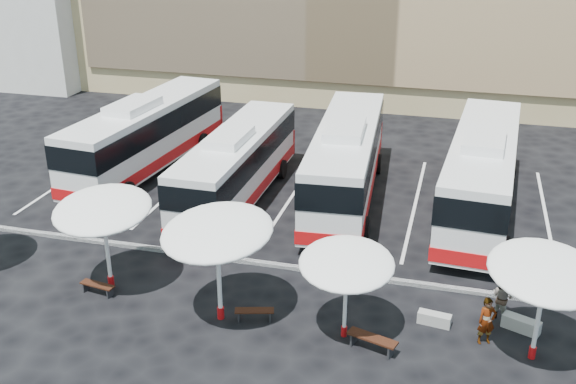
% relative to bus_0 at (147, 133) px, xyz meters
% --- Properties ---
extents(ground, '(120.00, 120.00, 0.00)m').
position_rel_bus_0_xyz_m(ground, '(8.48, -9.09, -2.08)').
color(ground, black).
rests_on(ground, ground).
extents(curb_divider, '(34.00, 0.25, 0.15)m').
position_rel_bus_0_xyz_m(curb_divider, '(8.48, -8.59, -2.00)').
color(curb_divider, black).
rests_on(curb_divider, ground).
extents(bay_lines, '(24.15, 12.00, 0.01)m').
position_rel_bus_0_xyz_m(bay_lines, '(8.48, -1.09, -2.07)').
color(bay_lines, white).
rests_on(bay_lines, ground).
extents(bus_0, '(3.91, 13.01, 4.06)m').
position_rel_bus_0_xyz_m(bus_0, '(0.00, 0.00, 0.00)').
color(bus_0, white).
rests_on(bus_0, ground).
extents(bus_1, '(2.86, 11.90, 3.77)m').
position_rel_bus_0_xyz_m(bus_1, '(6.07, -2.77, -0.15)').
color(bus_1, white).
rests_on(bus_1, ground).
extents(bus_2, '(3.72, 13.09, 4.10)m').
position_rel_bus_0_xyz_m(bus_2, '(11.05, -1.14, 0.02)').
color(bus_2, white).
rests_on(bus_2, ground).
extents(bus_3, '(3.70, 13.30, 4.17)m').
position_rel_bus_0_xyz_m(bus_3, '(17.36, -1.25, 0.05)').
color(bus_3, white).
rests_on(bus_3, ground).
extents(sunshade_1, '(3.76, 3.81, 3.75)m').
position_rel_bus_0_xyz_m(sunshade_1, '(4.02, -11.63, 1.11)').
color(sunshade_1, white).
rests_on(sunshade_1, ground).
extents(sunshade_2, '(4.94, 4.96, 3.96)m').
position_rel_bus_0_xyz_m(sunshade_2, '(8.80, -12.59, 1.29)').
color(sunshade_2, white).
rests_on(sunshade_2, ground).
extents(sunshade_3, '(3.52, 3.55, 3.25)m').
position_rel_bus_0_xyz_m(sunshade_3, '(13.16, -12.50, 0.68)').
color(sunshade_3, white).
rests_on(sunshade_3, ground).
extents(sunshade_4, '(4.50, 4.53, 3.68)m').
position_rel_bus_0_xyz_m(sunshade_4, '(19.18, -12.11, 1.05)').
color(sunshade_4, white).
rests_on(sunshade_4, ground).
extents(wood_bench_1, '(1.40, 0.56, 0.42)m').
position_rel_bus_0_xyz_m(wood_bench_1, '(3.83, -12.27, -1.76)').
color(wood_bench_1, black).
rests_on(wood_bench_1, ground).
extents(wood_bench_2, '(1.40, 0.71, 0.42)m').
position_rel_bus_0_xyz_m(wood_bench_2, '(9.97, -12.39, -1.76)').
color(wood_bench_2, black).
rests_on(wood_bench_2, ground).
extents(wood_bench_3, '(1.72, 0.91, 0.51)m').
position_rel_bus_0_xyz_m(wood_bench_3, '(14.18, -13.05, -1.69)').
color(wood_bench_3, black).
rests_on(wood_bench_3, ground).
extents(conc_bench_0, '(1.17, 0.53, 0.42)m').
position_rel_bus_0_xyz_m(conc_bench_0, '(16.04, -11.02, -1.86)').
color(conc_bench_0, gray).
rests_on(conc_bench_0, ground).
extents(conc_bench_1, '(1.33, 0.87, 0.47)m').
position_rel_bus_0_xyz_m(conc_bench_1, '(18.91, -10.62, -1.84)').
color(conc_bench_1, gray).
rests_on(conc_bench_1, ground).
extents(passenger_0, '(0.72, 0.61, 1.67)m').
position_rel_bus_0_xyz_m(passenger_0, '(17.71, -11.64, -1.24)').
color(passenger_0, black).
rests_on(passenger_0, ground).
extents(passenger_1, '(1.02, 0.99, 1.66)m').
position_rel_bus_0_xyz_m(passenger_1, '(18.27, -10.02, -1.24)').
color(passenger_1, black).
rests_on(passenger_1, ground).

